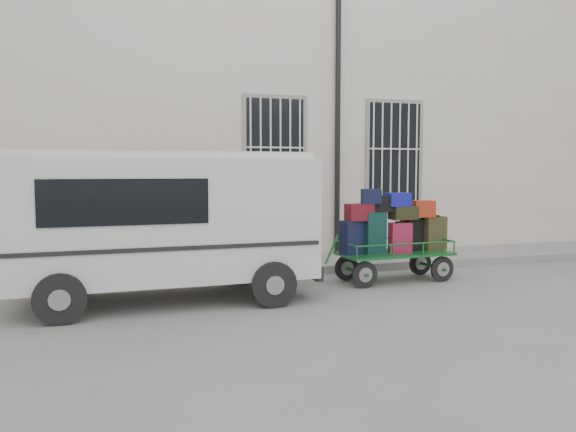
# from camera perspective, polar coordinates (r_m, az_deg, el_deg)

# --- Properties ---
(ground) EXTENTS (80.00, 80.00, 0.00)m
(ground) POSITION_cam_1_polar(r_m,az_deg,el_deg) (9.06, 6.20, -7.48)
(ground) COLOR slate
(ground) RESTS_ON ground
(building) EXTENTS (24.00, 5.15, 6.00)m
(building) POSITION_cam_1_polar(r_m,az_deg,el_deg) (14.12, -2.49, 9.14)
(building) COLOR beige
(building) RESTS_ON ground
(sidewalk) EXTENTS (24.00, 1.70, 0.15)m
(sidewalk) POSITION_cam_1_polar(r_m,az_deg,el_deg) (11.07, 1.76, -4.82)
(sidewalk) COLOR slate
(sidewalk) RESTS_ON ground
(luggage_cart) EXTENTS (2.32, 0.99, 1.59)m
(luggage_cart) POSITION_cam_1_polar(r_m,az_deg,el_deg) (9.75, 10.63, -1.72)
(luggage_cart) COLOR black
(luggage_cart) RESTS_ON ground
(van) EXTENTS (4.35, 2.07, 2.16)m
(van) POSITION_cam_1_polar(r_m,az_deg,el_deg) (8.31, -12.49, -0.04)
(van) COLOR silver
(van) RESTS_ON ground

